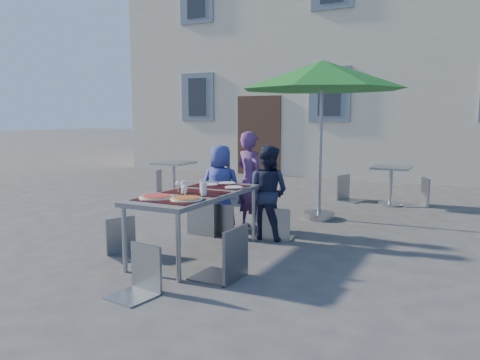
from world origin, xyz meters
The scene contains 23 objects.
ground centered at (0.00, 0.00, 0.00)m, with size 90.00×90.00×0.00m, color #404042.
building centered at (0.00, 11.50, 4.85)m, with size 13.60×8.20×11.10m.
dining_table centered at (0.58, 0.10, 0.70)m, with size 0.80×1.85×0.76m.
pizza_near_left centered at (0.42, -0.43, 0.77)m, with size 0.38×0.38×0.03m.
pizza_near_right centered at (0.77, -0.38, 0.77)m, with size 0.35×0.35×0.03m.
glassware centered at (0.63, 0.00, 0.83)m, with size 0.47×0.38×0.15m.
place_settings centered at (0.60, 0.74, 0.76)m, with size 0.65×0.51×0.01m.
child_0 centered at (0.21, 1.36, 0.62)m, with size 0.60×0.39×1.23m, color #374297.
child_1 centered at (0.57, 1.59, 0.71)m, with size 0.52×0.34×1.42m, color #5A346C.
child_2 centered at (1.02, 1.20, 0.63)m, with size 0.61×0.35×1.25m, color #1B223D.
chair_0 centered at (0.17, 1.00, 0.59)m, with size 0.47×0.47×1.01m.
chair_1 centered at (0.42, 1.10, 0.49)m, with size 0.37×0.38×0.84m.
chair_2 centered at (1.18, 1.17, 0.48)m, with size 0.42×0.42×0.84m.
chair_3 centered at (-0.16, -0.30, 0.49)m, with size 0.49×0.49×0.84m.
chair_4 centered at (1.30, -0.47, 0.61)m, with size 0.48×0.48×1.03m.
chair_5 centered at (0.78, -1.19, 0.50)m, with size 0.43×0.44×0.86m.
patio_umbrella centered at (1.27, 2.68, 2.25)m, with size 2.56×2.56×2.49m.
cafe_table_0 centered at (-1.90, 3.21, 0.49)m, with size 0.68×0.68×0.73m.
bg_chair_l_0 centered at (-2.50, 3.67, 0.55)m, with size 0.56×0.56×0.95m.
bg_chair_r_0 centered at (-1.05, 3.72, 0.50)m, with size 0.50×0.49×0.87m.
cafe_table_1 centered at (2.10, 4.41, 0.48)m, with size 0.67×0.67×0.72m.
bg_chair_l_1 centered at (1.27, 4.53, 0.55)m, with size 0.53×0.53×0.94m.
bg_chair_r_1 centered at (2.58, 4.59, 0.58)m, with size 0.58×0.57×0.98m.
Camera 1 is at (3.49, -4.46, 1.63)m, focal length 35.00 mm.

